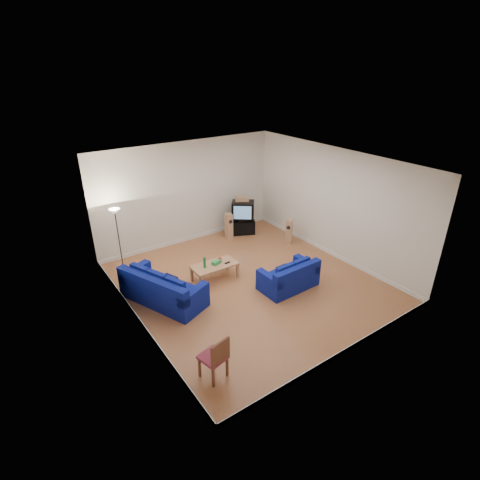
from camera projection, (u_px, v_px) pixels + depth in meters
room at (249, 230)px, 9.23m from camera, size 6.01×6.51×3.21m
sofa_three_seat at (162, 291)px, 9.00m from camera, size 1.64×2.30×0.82m
sofa_loveseat at (289, 278)px, 9.57m from camera, size 1.50×0.86×0.74m
coffee_table at (215, 266)px, 9.91m from camera, size 1.22×0.63×0.44m
bottle at (205, 263)px, 9.67m from camera, size 0.08×0.08×0.30m
tissue_box at (216, 262)px, 9.90m from camera, size 0.27×0.19×0.10m
red_canister at (220, 260)px, 10.00m from camera, size 0.12×0.12×0.13m
remote at (227, 263)px, 9.96m from camera, size 0.16×0.07×0.02m
tv_stand at (243, 227)px, 12.66m from camera, size 0.89×0.72×0.48m
av_receiver at (243, 219)px, 12.55m from camera, size 0.51×0.46×0.10m
television at (243, 210)px, 12.37m from camera, size 0.89×0.86×0.56m
centre_speaker at (242, 199)px, 12.28m from camera, size 0.47×0.39×0.16m
speaker_left at (229, 226)px, 12.24m from camera, size 0.22×0.28×0.85m
speaker_right at (289, 232)px, 11.87m from camera, size 0.31×0.30×0.82m
floor_lamp at (116, 220)px, 10.00m from camera, size 0.30×0.30×1.78m
dining_chair at (216, 357)px, 6.71m from camera, size 0.53×0.53×0.92m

